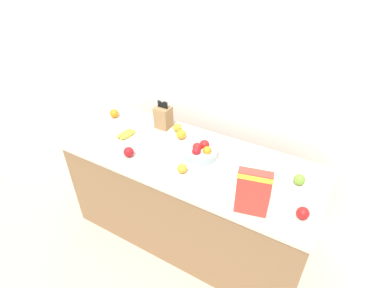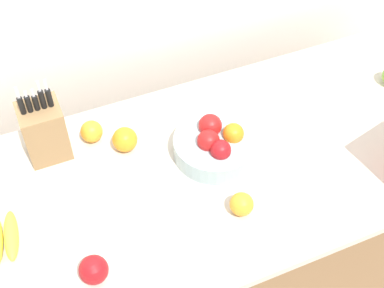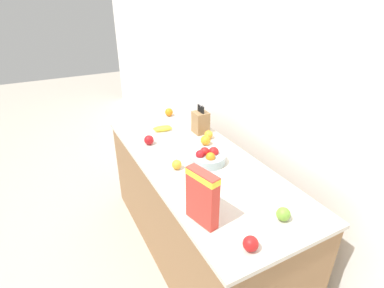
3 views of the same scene
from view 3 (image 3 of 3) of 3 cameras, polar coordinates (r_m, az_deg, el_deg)
The scene contains 14 objects.
ground_plane at distance 2.93m, azimuth 0.80°, elevation -18.73°, with size 14.00×14.00×0.00m, color #B2A899.
wall_back at distance 2.55m, azimuth 13.83°, elevation 7.95°, with size 9.00×0.06×2.60m.
counter at distance 2.62m, azimuth 0.87°, elevation -11.73°, with size 2.11×0.85×0.91m.
knife_block at distance 2.78m, azimuth 1.65°, elevation 4.20°, with size 0.13×0.13×0.31m.
cereal_box at distance 1.68m, azimuth 1.96°, elevation -9.79°, with size 0.22×0.11×0.33m.
fruit_bowl at distance 2.31m, azimuth 2.96°, elevation -2.56°, with size 0.28×0.28×0.12m.
banana_bunch at distance 2.87m, azimuth -5.60°, elevation 2.97°, with size 0.11×0.18×0.04m.
apple_leftmost at distance 1.63m, azimuth 11.10°, elevation -18.14°, with size 0.08×0.08×0.08m, color red.
apple_by_knife_block at distance 1.85m, azimuth 17.00°, elevation -12.66°, with size 0.08×0.08×0.08m, color #6B9E33.
apple_rear at distance 2.61m, azimuth -8.21°, elevation 0.76°, with size 0.08×0.08×0.08m, color #A31419.
orange_front_center at distance 2.69m, azimuth 3.18°, elevation 1.80°, with size 0.08×0.08×0.08m, color orange.
orange_near_bowl at distance 2.23m, azimuth -2.93°, elevation -3.93°, with size 0.07×0.07×0.07m, color orange.
orange_mid_left at distance 2.58m, azimuth 2.61°, elevation 0.73°, with size 0.09×0.09×0.09m, color orange.
orange_front_left at distance 3.20m, azimuth -4.41°, elevation 6.06°, with size 0.08×0.08×0.08m, color orange.
Camera 3 is at (1.79, -0.99, 2.10)m, focal length 28.00 mm.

